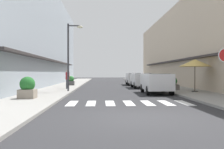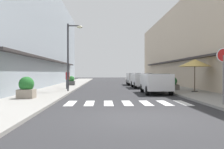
{
  "view_description": "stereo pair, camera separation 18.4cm",
  "coord_description": "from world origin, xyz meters",
  "px_view_note": "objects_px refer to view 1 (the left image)",
  "views": [
    {
      "loc": [
        -1.37,
        -8.69,
        1.57
      ],
      "look_at": [
        -0.45,
        13.78,
        1.37
      ],
      "focal_mm": 40.69,
      "sensor_mm": 36.0,
      "label": 1
    },
    {
      "loc": [
        -1.19,
        -8.69,
        1.57
      ],
      "look_at": [
        -0.45,
        13.78,
        1.37
      ],
      "focal_mm": 40.69,
      "sensor_mm": 36.0,
      "label": 2
    }
  ],
  "objects_px": {
    "planter_midblock": "(172,84)",
    "planter_far": "(71,81)",
    "pedestrian_walking_near": "(68,79)",
    "planter_corner": "(27,88)",
    "parked_car_near": "(156,81)",
    "parked_car_far": "(134,78)",
    "cafe_umbrella": "(195,63)",
    "street_lamp": "(71,50)",
    "parked_car_mid": "(141,79)"
  },
  "relations": [
    {
      "from": "parked_car_near",
      "to": "parked_car_far",
      "type": "xyz_separation_m",
      "value": [
        0.0,
        12.59,
        0.0
      ]
    },
    {
      "from": "planter_corner",
      "to": "parked_car_far",
      "type": "bearing_deg",
      "value": 64.11
    },
    {
      "from": "planter_midblock",
      "to": "pedestrian_walking_near",
      "type": "distance_m",
      "value": 9.02
    },
    {
      "from": "cafe_umbrella",
      "to": "pedestrian_walking_near",
      "type": "bearing_deg",
      "value": 159.84
    },
    {
      "from": "street_lamp",
      "to": "cafe_umbrella",
      "type": "bearing_deg",
      "value": -5.86
    },
    {
      "from": "parked_car_near",
      "to": "cafe_umbrella",
      "type": "bearing_deg",
      "value": 6.95
    },
    {
      "from": "street_lamp",
      "to": "planter_midblock",
      "type": "relative_size",
      "value": 4.81
    },
    {
      "from": "street_lamp",
      "to": "cafe_umbrella",
      "type": "distance_m",
      "value": 9.47
    },
    {
      "from": "planter_corner",
      "to": "planter_midblock",
      "type": "distance_m",
      "value": 12.01
    },
    {
      "from": "street_lamp",
      "to": "planter_midblock",
      "type": "height_order",
      "value": "street_lamp"
    },
    {
      "from": "cafe_umbrella",
      "to": "pedestrian_walking_near",
      "type": "xyz_separation_m",
      "value": [
        -9.97,
        3.66,
        -1.25
      ]
    },
    {
      "from": "parked_car_far",
      "to": "planter_midblock",
      "type": "distance_m",
      "value": 10.24
    },
    {
      "from": "parked_car_near",
      "to": "street_lamp",
      "type": "xyz_separation_m",
      "value": [
        -6.34,
        1.33,
        2.38
      ]
    },
    {
      "from": "pedestrian_walking_near",
      "to": "parked_car_near",
      "type": "bearing_deg",
      "value": -98.99
    },
    {
      "from": "parked_car_far",
      "to": "planter_far",
      "type": "bearing_deg",
      "value": -161.93
    },
    {
      "from": "parked_car_near",
      "to": "planter_midblock",
      "type": "xyz_separation_m",
      "value": [
        1.94,
        2.54,
        -0.32
      ]
    },
    {
      "from": "parked_car_near",
      "to": "parked_car_far",
      "type": "distance_m",
      "value": 12.59
    },
    {
      "from": "parked_car_far",
      "to": "pedestrian_walking_near",
      "type": "height_order",
      "value": "pedestrian_walking_near"
    },
    {
      "from": "parked_car_near",
      "to": "planter_corner",
      "type": "distance_m",
      "value": 9.06
    },
    {
      "from": "planter_corner",
      "to": "planter_midblock",
      "type": "height_order",
      "value": "planter_corner"
    },
    {
      "from": "cafe_umbrella",
      "to": "planter_corner",
      "type": "distance_m",
      "value": 12.07
    },
    {
      "from": "planter_corner",
      "to": "pedestrian_walking_near",
      "type": "distance_m",
      "value": 8.19
    },
    {
      "from": "street_lamp",
      "to": "planter_corner",
      "type": "distance_m",
      "value": 6.25
    },
    {
      "from": "cafe_umbrella",
      "to": "planter_far",
      "type": "bearing_deg",
      "value": 136.69
    },
    {
      "from": "planter_far",
      "to": "planter_corner",
      "type": "bearing_deg",
      "value": -92.83
    },
    {
      "from": "parked_car_far",
      "to": "cafe_umbrella",
      "type": "bearing_deg",
      "value": -76.11
    },
    {
      "from": "planter_corner",
      "to": "street_lamp",
      "type": "bearing_deg",
      "value": 72.12
    },
    {
      "from": "parked_car_near",
      "to": "planter_midblock",
      "type": "distance_m",
      "value": 3.21
    },
    {
      "from": "cafe_umbrella",
      "to": "planter_midblock",
      "type": "bearing_deg",
      "value": 116.55
    },
    {
      "from": "street_lamp",
      "to": "planter_midblock",
      "type": "xyz_separation_m",
      "value": [
        8.28,
        1.21,
        -2.71
      ]
    },
    {
      "from": "parked_car_near",
      "to": "parked_car_far",
      "type": "bearing_deg",
      "value": 90.0
    },
    {
      "from": "parked_car_far",
      "to": "parked_car_near",
      "type": "bearing_deg",
      "value": -90.0
    },
    {
      "from": "parked_car_mid",
      "to": "cafe_umbrella",
      "type": "xyz_separation_m",
      "value": [
        3.02,
        -6.41,
        1.34
      ]
    },
    {
      "from": "planter_corner",
      "to": "parked_car_near",
      "type": "bearing_deg",
      "value": 26.74
    },
    {
      "from": "pedestrian_walking_near",
      "to": "planter_far",
      "type": "bearing_deg",
      "value": 25.12
    },
    {
      "from": "parked_car_far",
      "to": "planter_midblock",
      "type": "bearing_deg",
      "value": -79.09
    },
    {
      "from": "planter_far",
      "to": "street_lamp",
      "type": "bearing_deg",
      "value": -83.3
    },
    {
      "from": "street_lamp",
      "to": "planter_midblock",
      "type": "bearing_deg",
      "value": 8.3
    },
    {
      "from": "cafe_umbrella",
      "to": "planter_corner",
      "type": "bearing_deg",
      "value": -158.2
    },
    {
      "from": "pedestrian_walking_near",
      "to": "planter_corner",
      "type": "bearing_deg",
      "value": -166.88
    },
    {
      "from": "planter_corner",
      "to": "pedestrian_walking_near",
      "type": "xyz_separation_m",
      "value": [
        1.14,
        8.1,
        0.31
      ]
    },
    {
      "from": "planter_midblock",
      "to": "planter_far",
      "type": "relative_size",
      "value": 1.05
    },
    {
      "from": "parked_car_mid",
      "to": "street_lamp",
      "type": "bearing_deg",
      "value": -139.34
    },
    {
      "from": "parked_car_near",
      "to": "pedestrian_walking_near",
      "type": "relative_size",
      "value": 2.53
    },
    {
      "from": "planter_midblock",
      "to": "planter_far",
      "type": "bearing_deg",
      "value": 140.66
    },
    {
      "from": "planter_far",
      "to": "parked_car_near",
      "type": "bearing_deg",
      "value": -54.03
    },
    {
      "from": "parked_car_far",
      "to": "pedestrian_walking_near",
      "type": "distance_m",
      "value": 11.03
    },
    {
      "from": "cafe_umbrella",
      "to": "parked_car_far",
      "type": "bearing_deg",
      "value": 103.89
    },
    {
      "from": "planter_corner",
      "to": "planter_midblock",
      "type": "bearing_deg",
      "value": 33.41
    },
    {
      "from": "planter_corner",
      "to": "planter_far",
      "type": "distance_m",
      "value": 14.27
    }
  ]
}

